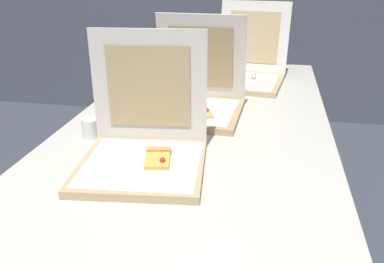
# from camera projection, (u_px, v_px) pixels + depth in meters

# --- Properties ---
(table) EXTENTS (0.90, 2.08, 0.75)m
(table) POSITION_uv_depth(u_px,v_px,m) (195.00, 144.00, 1.45)
(table) COLOR silver
(table) RESTS_ON ground
(pizza_box_front) EXTENTS (0.37, 0.37, 0.36)m
(pizza_box_front) POSITION_uv_depth(u_px,v_px,m) (144.00, 148.00, 1.18)
(pizza_box_front) COLOR tan
(pizza_box_front) RESTS_ON table
(pizza_box_middle) EXTENTS (0.35, 0.35, 0.35)m
(pizza_box_middle) POSITION_uv_depth(u_px,v_px,m) (196.00, 100.00, 1.57)
(pizza_box_middle) COLOR tan
(pizza_box_middle) RESTS_ON table
(pizza_box_back) EXTENTS (0.38, 0.45, 0.35)m
(pizza_box_back) POSITION_uv_depth(u_px,v_px,m) (246.00, 71.00, 1.97)
(pizza_box_back) COLOR tan
(pizza_box_back) RESTS_ON table
(cup_white_near_center) EXTENTS (0.06, 0.06, 0.06)m
(cup_white_near_center) POSITION_uv_depth(u_px,v_px,m) (91.00, 128.00, 1.37)
(cup_white_near_center) COLOR white
(cup_white_near_center) RESTS_ON table
(cup_white_far) EXTENTS (0.06, 0.06, 0.06)m
(cup_white_far) POSITION_uv_depth(u_px,v_px,m) (157.00, 89.00, 1.78)
(cup_white_far) COLOR white
(cup_white_far) RESTS_ON table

